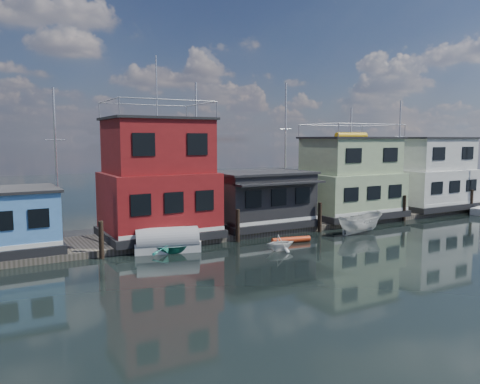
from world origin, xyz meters
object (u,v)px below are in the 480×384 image
dinghy_white (280,243)px  red_kayak (291,240)px  houseboat_blue (0,221)px  motorboat (360,223)px  dinghy_teal (171,246)px  houseboat_white (429,174)px  tarp_runabout (167,242)px  houseboat_dark (260,198)px  houseboat_green (350,179)px  houseboat_red (158,181)px

dinghy_white → red_kayak: bearing=-47.3°
houseboat_blue → motorboat: bearing=-11.8°
dinghy_teal → houseboat_blue: bearing=89.1°
red_kayak → houseboat_white: bearing=25.2°
tarp_runabout → dinghy_teal: bearing=-40.3°
houseboat_blue → dinghy_teal: 9.83m
houseboat_dark → red_kayak: houseboat_dark is taller
houseboat_green → motorboat: 6.53m
houseboat_red → houseboat_green: bearing=0.0°
houseboat_white → dinghy_white: (-21.44, -6.26, -3.03)m
houseboat_red → tarp_runabout: bearing=-101.0°
houseboat_dark → houseboat_green: (9.00, 0.02, 1.13)m
motorboat → red_kayak: (-6.13, 0.05, -0.58)m
houseboat_red → tarp_runabout: size_ratio=2.82×
houseboat_green → tarp_runabout: houseboat_green is taller
dinghy_white → motorboat: bearing=-75.0°
tarp_runabout → dinghy_white: size_ratio=2.19×
houseboat_red → dinghy_teal: 4.99m
houseboat_white → motorboat: size_ratio=2.09×
tarp_runabout → red_kayak: bearing=2.5°
houseboat_white → motorboat: bearing=-160.1°
dinghy_teal → dinghy_white: bearing=-97.8°
tarp_runabout → dinghy_white: 6.95m
dinghy_white → motorboat: motorboat is taller
houseboat_dark → dinghy_teal: (-8.42, -3.25, -2.07)m
houseboat_blue → houseboat_red: bearing=0.0°
houseboat_red → houseboat_dark: 8.18m
tarp_runabout → dinghy_teal: 0.39m
red_kayak → houseboat_red: bearing=158.7°
houseboat_blue → red_kayak: houseboat_blue is taller
houseboat_dark → tarp_runabout: size_ratio=1.76×
houseboat_dark → dinghy_white: bearing=-111.3°
houseboat_blue → houseboat_red: 9.69m
houseboat_white → motorboat: 14.51m
houseboat_blue → red_kayak: 17.74m
dinghy_white → houseboat_blue: bearing=72.4°
houseboat_dark → houseboat_white: (19.00, 0.02, 1.12)m
dinghy_white → tarp_runabout: bearing=67.2°
houseboat_dark → houseboat_blue: bearing=179.9°
dinghy_white → dinghy_teal: bearing=68.3°
houseboat_white → dinghy_teal: houseboat_white is taller
dinghy_teal → motorboat: bearing=-77.6°
motorboat → dinghy_teal: motorboat is taller
motorboat → red_kayak: 6.16m
houseboat_dark → houseboat_white: 19.03m
tarp_runabout → dinghy_teal: tarp_runabout is taller
houseboat_dark → houseboat_white: bearing=0.1°
houseboat_red → motorboat: bearing=-19.6°
houseboat_blue → houseboat_green: size_ratio=0.76×
motorboat → dinghy_white: bearing=98.9°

